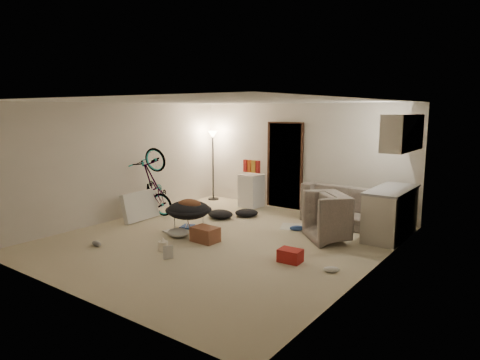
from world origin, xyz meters
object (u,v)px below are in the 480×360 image
Objects in this scene: armchair at (343,222)px; bicycle at (154,198)px; sofa at (354,210)px; mini_fridge at (251,191)px; saucer_chair at (189,214)px; floor_lamp at (213,150)px; kitchen_counter at (391,214)px; drink_case_b at (290,256)px; drink_case_a at (205,234)px; tv_box at (140,206)px; juicer at (163,245)px.

bicycle reaches higher than armchair.
sofa is 2.66m from mini_fridge.
armchair is 3.13m from mini_fridge.
saucer_chair is at bearing -78.96° from mini_fridge.
floor_lamp is 3.27m from saucer_chair.
kitchen_counter is at bearing 32.38° from saucer_chair.
sofa reaches higher than drink_case_b.
bicycle is 2.28m from drink_case_a.
drink_case_a is at bearing -13.42° from tv_box.
juicer is at bearing -61.87° from floor_lamp.
mini_fridge is 0.85× the size of tv_box.
kitchen_counter reaches higher than bicycle.
saucer_chair is (1.52, -0.52, -0.04)m from bicycle.
bicycle is at bearing -116.12° from mini_fridge.
saucer_chair reaches higher than sofa.
sofa reaches higher than drink_case_a.
juicer reaches higher than drink_case_b.
drink_case_a is at bearing -52.60° from floor_lamp.
tv_box is 2.01× the size of drink_case_a.
saucer_chair is 0.94× the size of tv_box.
bicycle is 2.48m from juicer.
mini_fridge is at bearing 0.21° from sofa.
floor_lamp reaches higher than tv_box.
tv_box reaches higher than drink_case_b.
floor_lamp is 4.08m from sofa.
sofa is at bearing -33.11° from armchair.
armchair is at bearing 79.92° from drink_case_b.
armchair reaches higher than sofa.
drink_case_a is (2.23, -2.92, -1.17)m from floor_lamp.
armchair is at bearing -17.36° from floor_lamp.
bicycle is (0.10, -2.17, -0.89)m from floor_lamp.
juicer is (0.70, -3.63, -0.31)m from mini_fridge.
kitchen_counter reaches higher than sofa.
kitchen_counter is 3.80m from saucer_chair.
floor_lamp is at bearing 140.21° from drink_case_b.
kitchen_counter is 0.93m from armchair.
juicer is (1.89, -1.56, -0.32)m from bicycle.
kitchen_counter is 2.45m from drink_case_b.
kitchen_counter is at bearing 66.36° from drink_case_b.
armchair is 4.17m from bicycle.
kitchen_counter is at bearing -7.66° from floor_lamp.
drink_case_b is at bearing 1.74° from drink_case_a.
juicer is at bearing -104.51° from drink_case_a.
drink_case_b is (-0.84, -2.28, -0.34)m from kitchen_counter.
drink_case_a is at bearing -67.66° from mini_fridge.
bicycle is 1.78× the size of saucer_chair.
sofa is 2.12× the size of armchair.
bicycle reaches higher than mini_fridge.
mini_fridge reaches higher than saucer_chair.
mini_fridge is at bearing 110.51° from drink_case_a.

